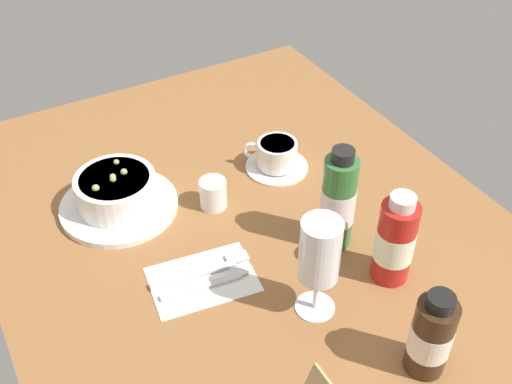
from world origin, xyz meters
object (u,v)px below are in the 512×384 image
creamer_jug (213,193)px  wine_glass (319,255)px  coffee_cup (276,156)px  sauce_bottle_red (395,241)px  porridge_bowl (117,194)px  sauce_bottle_brown (431,336)px  cutlery_setting (206,278)px  sauce_bottle_green (338,202)px

creamer_jug → wine_glass: bearing=5.7°
coffee_cup → creamer_jug: bearing=-75.4°
creamer_jug → sauce_bottle_red: size_ratio=0.37×
porridge_bowl → sauce_bottle_brown: size_ratio=1.46×
cutlery_setting → sauce_bottle_green: bearing=82.9°
sauce_bottle_brown → sauce_bottle_red: (-15.67, 6.55, 0.90)cm
porridge_bowl → wine_glass: wine_glass is taller
cutlery_setting → creamer_jug: 17.86cm
creamer_jug → sauce_bottle_green: bearing=37.0°
sauce_bottle_red → cutlery_setting: bearing=-117.3°
sauce_bottle_brown → cutlery_setting: bearing=-146.5°
creamer_jug → sauce_bottle_red: sauce_bottle_red is taller
porridge_bowl → sauce_bottle_green: (25.57, 28.60, 5.25)cm
wine_glass → sauce_bottle_red: bearing=89.4°
sauce_bottle_red → sauce_bottle_green: 11.10cm
cutlery_setting → sauce_bottle_green: size_ratio=0.95×
wine_glass → sauce_bottle_brown: 18.16cm
sauce_bottle_brown → sauce_bottle_green: (-26.20, 3.31, 2.21)cm
cutlery_setting → sauce_bottle_green: sauce_bottle_green is taller
porridge_bowl → sauce_bottle_green: 38.72cm
sauce_bottle_green → wine_glass: bearing=-46.2°
cutlery_setting → creamer_jug: size_ratio=2.96×
cutlery_setting → wine_glass: 20.77cm
porridge_bowl → coffee_cup: bearing=83.5°
creamer_jug → sauce_bottle_green: (18.08, 13.64, 5.82)cm
porridge_bowl → sauce_bottle_green: sauce_bottle_green is taller
creamer_jug → sauce_bottle_brown: 45.61cm
creamer_jug → sauce_bottle_green: sauce_bottle_green is taller
porridge_bowl → wine_glass: bearing=26.3°
cutlery_setting → creamer_jug: bearing=149.8°
sauce_bottle_brown → sauce_bottle_green: 26.50cm
sauce_bottle_green → creamer_jug: bearing=-143.0°
coffee_cup → creamer_jug: 16.06cm
creamer_jug → sauce_bottle_red: 33.52cm
sauce_bottle_brown → sauce_bottle_red: bearing=157.3°
porridge_bowl → creamer_jug: bearing=63.4°
wine_glass → sauce_bottle_green: 15.23cm
creamer_jug → sauce_bottle_brown: size_ratio=0.42×
coffee_cup → sauce_bottle_red: 32.99cm
sauce_bottle_green → cutlery_setting: bearing=-97.1°
cutlery_setting → sauce_bottle_red: bearing=62.7°
wine_glass → sauce_bottle_green: (-10.39, 10.82, -2.62)cm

